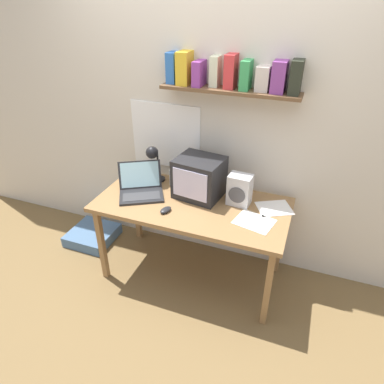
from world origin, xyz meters
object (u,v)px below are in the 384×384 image
Objects in this scene: juice_glass at (173,178)px; loose_paper_near_laptop at (274,208)px; laptop at (141,187)px; corner_desk at (192,210)px; space_heater at (240,190)px; desk_lamp at (153,157)px; floor_cushion at (93,235)px; crt_monitor at (199,178)px; loose_paper_near_monitor at (254,222)px; computer_mouse at (166,210)px.

juice_glass reaches higher than loose_paper_near_laptop.
laptop is 0.29m from juice_glass.
corner_desk is 0.41m from space_heater.
floor_cushion is at bearing -153.37° from desk_lamp.
space_heater is at bearing 11.12° from desk_lamp.
loose_paper_near_laptop is (1.04, -0.05, -0.23)m from desk_lamp.
juice_glass is (-0.27, 0.09, -0.10)m from crt_monitor.
loose_paper_near_monitor is at bearing -46.40° from space_heater.
desk_lamp reaches higher than computer_mouse.
corner_desk is 4.88× the size of loose_paper_near_monitor.
corner_desk is at bearing -166.20° from loose_paper_near_laptop.
juice_glass is at bearing 170.19° from crt_monitor.
crt_monitor is 1.28× the size of loose_paper_near_monitor.
desk_lamp reaches higher than floor_cushion.
space_heater is at bearing -8.91° from juice_glass.
juice_glass is at bearing 22.18° from desk_lamp.
computer_mouse is (-0.14, -0.19, 0.08)m from corner_desk.
loose_paper_near_monitor is (0.77, -0.30, -0.06)m from juice_glass.
crt_monitor is 1.40m from floor_cushion.
space_heater is at bearing -20.57° from laptop.
desk_lamp reaches higher than corner_desk.
space_heater is 1.66m from floor_cushion.
laptop is 1.09× the size of floor_cushion.
loose_paper_near_laptop is (0.61, 0.02, -0.16)m from crt_monitor.
computer_mouse reaches higher than floor_cushion.
desk_lamp is 2.43× the size of juice_glass.
desk_lamp is at bearing 53.92° from laptop.
crt_monitor is at bearing 157.01° from loose_paper_near_monitor.
space_heater is at bearing -174.63° from loose_paper_near_laptop.
desk_lamp is at bearing 178.36° from space_heater.
loose_paper_near_monitor is (0.50, -0.21, -0.16)m from crt_monitor.
desk_lamp is at bearing 163.20° from loose_paper_near_monitor.
desk_lamp is 1.15m from floor_cushion.
laptop is (-0.46, -0.14, -0.10)m from crt_monitor.
space_heater is 0.76× the size of loose_paper_near_laptop.
laptop is 0.99m from floor_cushion.
crt_monitor is 0.30m from juice_glass.
loose_paper_near_monitor is (0.17, -0.20, -0.12)m from space_heater.
loose_paper_near_monitor is (0.96, -0.08, -0.06)m from laptop.
crt_monitor is 1.61× the size of space_heater.
desk_lamp is at bearing 9.66° from floor_cushion.
loose_paper_near_monitor reaches higher than floor_cushion.
space_heater is (0.33, -0.01, -0.04)m from crt_monitor.
floor_cushion is (-1.10, 0.09, -0.62)m from corner_desk.
corner_desk is 12.80× the size of computer_mouse.
crt_monitor is 2.86× the size of juice_glass.
floor_cushion is at bearing 174.12° from loose_paper_near_monitor.
floor_cushion is (-0.66, 0.09, -0.74)m from laptop.
floor_cushion is (-0.96, 0.27, -0.70)m from computer_mouse.
juice_glass reaches higher than computer_mouse.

